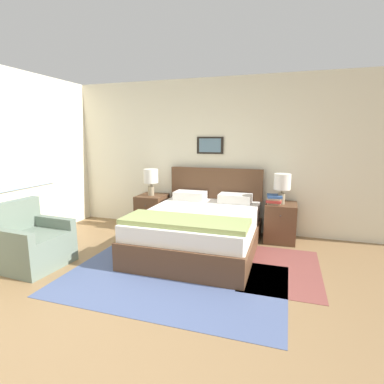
{
  "coord_description": "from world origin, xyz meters",
  "views": [
    {
      "loc": [
        1.09,
        -2.04,
        1.62
      ],
      "look_at": [
        -0.1,
        1.66,
        0.91
      ],
      "focal_mm": 28.0,
      "sensor_mm": 36.0,
      "label": 1
    }
  ],
  "objects_px": {
    "table_lamp_by_door": "(282,183)",
    "nightstand_near_window": "(152,212)",
    "bed": "(200,229)",
    "armchair": "(31,244)",
    "table_lamp_near_window": "(151,178)",
    "nightstand_by_door": "(280,222)"
  },
  "relations": [
    {
      "from": "nightstand_by_door",
      "to": "table_lamp_by_door",
      "type": "xyz_separation_m",
      "value": [
        -0.0,
        -0.03,
        0.62
      ]
    },
    {
      "from": "nightstand_near_window",
      "to": "bed",
      "type": "bearing_deg",
      "value": -33.95
    },
    {
      "from": "bed",
      "to": "table_lamp_by_door",
      "type": "bearing_deg",
      "value": 32.96
    },
    {
      "from": "bed",
      "to": "armchair",
      "type": "bearing_deg",
      "value": -147.6
    },
    {
      "from": "armchair",
      "to": "nightstand_by_door",
      "type": "height_order",
      "value": "armchair"
    },
    {
      "from": "armchair",
      "to": "table_lamp_by_door",
      "type": "xyz_separation_m",
      "value": [
        2.98,
        1.91,
        0.64
      ]
    },
    {
      "from": "armchair",
      "to": "nightstand_near_window",
      "type": "relative_size",
      "value": 1.36
    },
    {
      "from": "bed",
      "to": "nightstand_near_window",
      "type": "distance_m",
      "value": 1.33
    },
    {
      "from": "table_lamp_by_door",
      "to": "bed",
      "type": "bearing_deg",
      "value": -147.04
    },
    {
      "from": "armchair",
      "to": "nightstand_near_window",
      "type": "height_order",
      "value": "armchair"
    },
    {
      "from": "armchair",
      "to": "table_lamp_near_window",
      "type": "height_order",
      "value": "table_lamp_near_window"
    },
    {
      "from": "nightstand_by_door",
      "to": "table_lamp_by_door",
      "type": "relative_size",
      "value": 1.29
    },
    {
      "from": "armchair",
      "to": "table_lamp_by_door",
      "type": "relative_size",
      "value": 1.75
    },
    {
      "from": "nightstand_near_window",
      "to": "nightstand_by_door",
      "type": "xyz_separation_m",
      "value": [
        2.21,
        0.0,
        0.0
      ]
    },
    {
      "from": "armchair",
      "to": "bed",
      "type": "bearing_deg",
      "value": 126.07
    },
    {
      "from": "table_lamp_by_door",
      "to": "nightstand_near_window",
      "type": "bearing_deg",
      "value": 179.22
    },
    {
      "from": "table_lamp_near_window",
      "to": "table_lamp_by_door",
      "type": "bearing_deg",
      "value": 0.0
    },
    {
      "from": "armchair",
      "to": "table_lamp_near_window",
      "type": "relative_size",
      "value": 1.75
    },
    {
      "from": "nightstand_near_window",
      "to": "table_lamp_near_window",
      "type": "height_order",
      "value": "table_lamp_near_window"
    },
    {
      "from": "table_lamp_by_door",
      "to": "nightstand_by_door",
      "type": "bearing_deg",
      "value": 82.61
    },
    {
      "from": "bed",
      "to": "table_lamp_near_window",
      "type": "xyz_separation_m",
      "value": [
        -1.1,
        0.72,
        0.61
      ]
    },
    {
      "from": "nightstand_by_door",
      "to": "table_lamp_near_window",
      "type": "bearing_deg",
      "value": -179.22
    }
  ]
}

